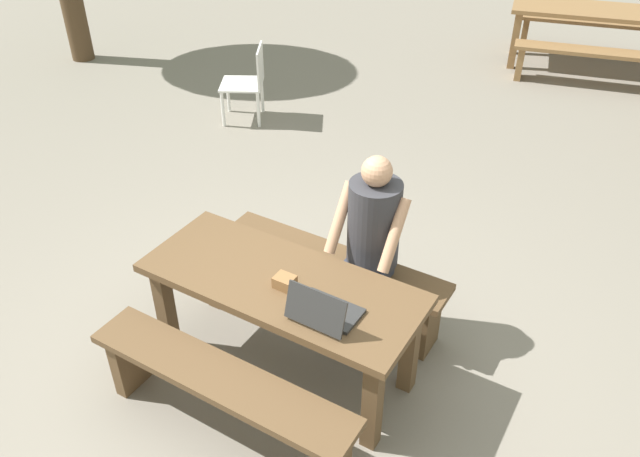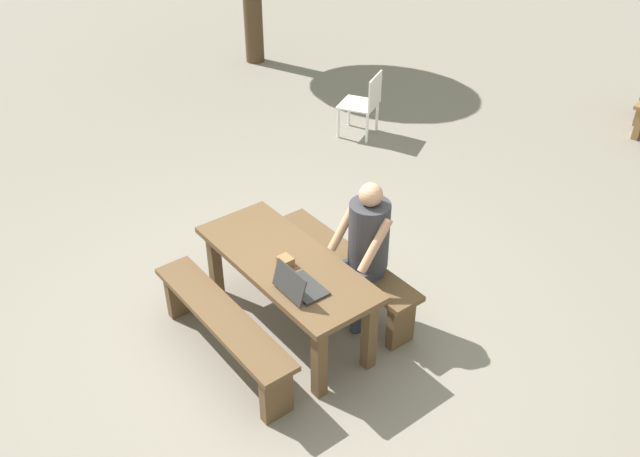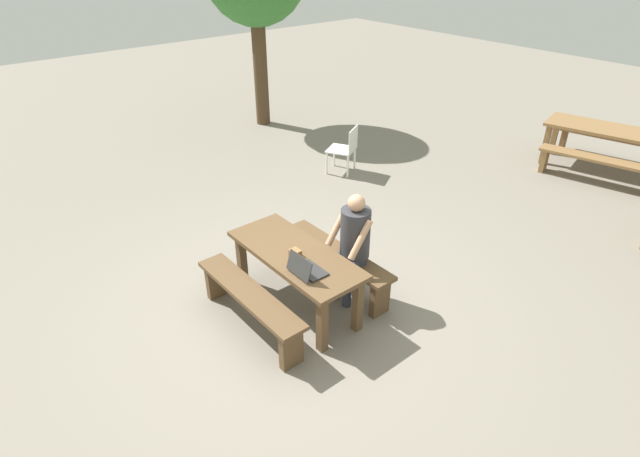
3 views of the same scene
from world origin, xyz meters
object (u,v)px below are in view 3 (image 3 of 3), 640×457
picnic_table_front (295,262)px  person_seated (353,240)px  plastic_chair (345,148)px  picnic_table_mid (614,136)px  small_pouch (295,253)px  laptop (306,269)px

picnic_table_front → person_seated: (0.28, 0.57, 0.19)m
plastic_chair → picnic_table_mid: size_ratio=0.35×
small_pouch → picnic_table_mid: small_pouch is taller
small_pouch → person_seated: 0.65m
picnic_table_front → picnic_table_mid: bearing=85.2°
laptop → picnic_table_mid: laptop is taller
person_seated → plastic_chair: person_seated is taller
picnic_table_front → person_seated: 0.66m
picnic_table_front → laptop: 0.44m
laptop → person_seated: size_ratio=0.27×
small_pouch → plastic_chair: (-2.39, 2.88, -0.30)m
laptop → small_pouch: (-0.32, 0.11, -0.02)m
person_seated → plastic_chair: (-2.62, 2.28, -0.33)m
picnic_table_front → laptop: laptop is taller
picnic_table_front → laptop: size_ratio=4.75×
small_pouch → laptop: bearing=-18.8°
plastic_chair → picnic_table_mid: 4.54m
plastic_chair → picnic_table_mid: (2.87, 3.51, 0.22)m
picnic_table_front → plastic_chair: (-2.34, 2.84, -0.15)m
picnic_table_mid → picnic_table_front: bearing=-108.3°
person_seated → picnic_table_mid: bearing=87.5°
person_seated → laptop: bearing=-83.0°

